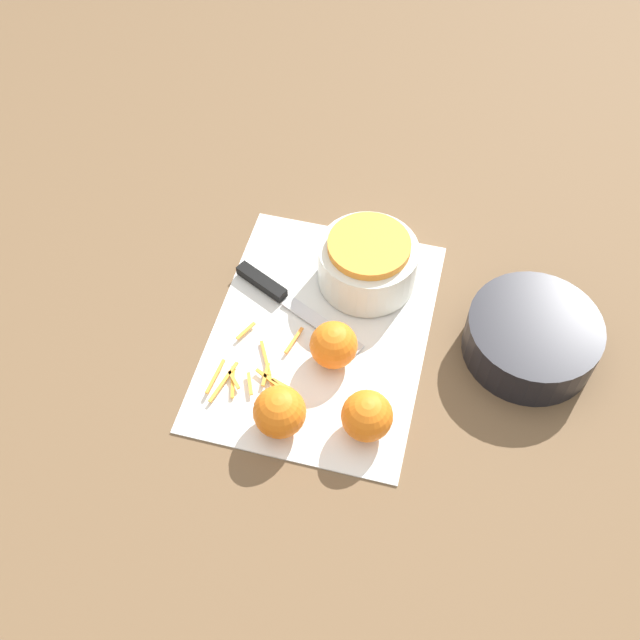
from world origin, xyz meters
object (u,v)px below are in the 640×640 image
object	(u,v)px
orange_left	(334,345)
orange_right	(367,416)
knife	(276,292)
bowl_speckled	(368,262)
orange_back	(280,412)
bowl_dark	(532,337)

from	to	relation	value
orange_left	orange_right	bearing A→B (deg)	35.03
knife	bowl_speckled	bearing A→B (deg)	52.46
bowl_speckled	knife	bearing A→B (deg)	-63.49
knife	orange_back	world-z (taller)	orange_back
bowl_speckled	orange_right	xyz separation A→B (m)	(0.26, 0.05, -0.01)
bowl_dark	orange_right	size ratio (longest dim) A/B	2.73
bowl_speckled	orange_right	size ratio (longest dim) A/B	2.16
bowl_dark	orange_back	size ratio (longest dim) A/B	2.66
orange_right	bowl_dark	bearing A→B (deg)	132.62
bowl_speckled	orange_right	bearing A→B (deg)	11.91
knife	orange_right	world-z (taller)	orange_right
bowl_speckled	orange_back	world-z (taller)	bowl_speckled
bowl_dark	orange_right	world-z (taller)	orange_right
orange_back	bowl_dark	bearing A→B (deg)	123.49
bowl_dark	bowl_speckled	bearing A→B (deg)	-105.05
bowl_speckled	orange_right	world-z (taller)	bowl_speckled
knife	orange_back	bearing A→B (deg)	-46.16
bowl_speckled	orange_back	xyz separation A→B (m)	(0.28, -0.06, -0.01)
knife	orange_right	bearing A→B (deg)	-20.22
bowl_speckled	orange_left	bearing A→B (deg)	-5.77
knife	orange_right	distance (m)	0.27
bowl_dark	orange_left	size ratio (longest dim) A/B	2.78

